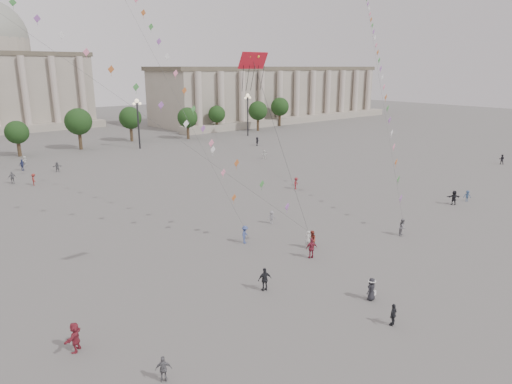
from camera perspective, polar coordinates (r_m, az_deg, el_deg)
ground at (r=39.22m, az=12.05°, el=-10.86°), size 360.00×360.00×0.00m
hall_east at (r=154.86m, az=2.15°, el=12.15°), size 84.00×26.22×17.20m
tree_row at (r=103.86m, az=-23.97°, el=7.59°), size 137.12×5.12×8.00m
lamp_post_mid_east at (r=101.44m, az=-14.57°, el=9.37°), size 2.00×0.90×10.65m
lamp_post_far_east at (r=117.38m, az=-1.05°, el=10.60°), size 2.00×0.90×10.65m
person_crowd_0 at (r=87.49m, az=-27.19°, el=3.03°), size 1.20×1.04×1.94m
person_crowd_3 at (r=63.68m, az=23.50°, el=-0.65°), size 1.72×1.48×1.87m
person_crowd_4 at (r=91.62m, az=-26.93°, el=3.50°), size 1.47×1.58×1.77m
person_crowd_6 at (r=51.43m, az=1.96°, el=-3.18°), size 1.12×0.98×1.50m
person_crowd_7 at (r=87.88m, az=1.05°, el=4.70°), size 1.61×0.72×1.68m
person_crowd_8 at (r=66.10m, az=5.03°, el=1.09°), size 1.29×1.06×1.74m
person_crowd_9 at (r=102.94m, az=0.15°, el=6.35°), size 1.74×1.59×1.93m
person_crowd_12 at (r=83.93m, az=-23.59°, el=2.90°), size 1.62×0.83×1.67m
person_crowd_13 at (r=44.83m, az=6.53°, el=-5.92°), size 0.69×0.79×1.82m
person_crowd_14 at (r=66.03m, az=24.91°, el=-0.45°), size 1.04×1.08×1.48m
person_crowd_15 at (r=94.26m, az=28.36°, el=3.62°), size 1.00×1.09×1.81m
person_crowd_16 at (r=78.10m, az=-28.18°, el=1.59°), size 1.16×0.60×1.90m
person_crowd_17 at (r=75.68m, az=-26.03°, el=1.42°), size 0.70×1.17×1.79m
tourist_0 at (r=42.63m, az=6.95°, el=-6.99°), size 1.23×0.88×1.94m
tourist_1 at (r=36.54m, az=1.11°, el=-10.87°), size 1.21×0.79×1.91m
tourist_2 at (r=31.65m, az=-21.69°, el=-16.49°), size 1.69×1.67×1.94m
tourist_3 at (r=27.85m, az=-11.48°, el=-20.86°), size 0.99×0.81×1.58m
tourist_4 at (r=33.52m, az=16.78°, el=-14.47°), size 0.99×0.56×1.60m
kite_flyer_0 at (r=44.80m, az=7.02°, el=-5.94°), size 1.10×1.13×1.83m
kite_flyer_1 at (r=45.81m, az=-1.39°, el=-5.34°), size 1.36×1.22×1.82m
kite_flyer_2 at (r=50.23m, az=17.85°, el=-4.21°), size 1.06×0.93×1.83m
hat_person at (r=36.28m, az=14.25°, el=-11.65°), size 0.91×0.63×1.77m
dragon_kite at (r=30.12m, az=-0.27°, el=14.52°), size 6.09×2.18×19.10m
kite_train_west at (r=53.69m, az=-27.93°, el=19.47°), size 34.42×43.69×68.75m
kite_train_east at (r=75.32m, az=14.86°, el=16.52°), size 38.48×36.44×63.07m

